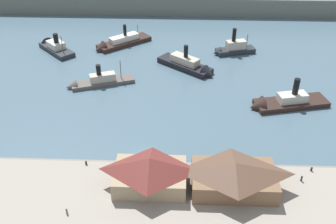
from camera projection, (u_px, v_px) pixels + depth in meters
ground_plane at (145, 156)px, 93.26m from camera, size 320.00×320.00×0.00m
seawall_edge at (143, 164)px, 89.98m from camera, size 110.00×0.80×1.00m
ferry_shed_customs_shed at (150, 171)px, 81.30m from camera, size 15.50×10.87×7.32m
ferry_shed_central_terminal at (234, 175)px, 80.80m from camera, size 17.93×11.30×6.74m
pedestrian_near_cart at (67, 211)px, 76.13m from camera, size 0.37×0.37×1.51m
pedestrian_near_west_shed at (302, 178)px, 83.89m from camera, size 0.38×0.38×1.55m
mooring_post_center_east at (311, 169)px, 86.75m from camera, size 0.44×0.44×0.90m
mooring_post_west at (86, 163)px, 88.56m from camera, size 0.44×0.44×0.90m
ferry_moored_east at (190, 66)px, 130.12m from camera, size 20.59×17.86×10.06m
ferry_moored_west at (281, 103)px, 111.01m from camera, size 23.93×11.41×10.90m
ferry_near_quay at (232, 49)px, 140.95m from camera, size 16.08×8.32×10.70m
ferry_departing_north at (118, 43)px, 146.56m from camera, size 21.58×19.21×9.77m
ferry_mid_harbor at (95, 82)px, 121.44m from camera, size 21.65×11.30×8.99m
ferry_approaching_west at (54, 46)px, 143.68m from camera, size 16.88×17.00×9.48m
far_headland at (166, 0)px, 182.84m from camera, size 180.00×24.00×8.00m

